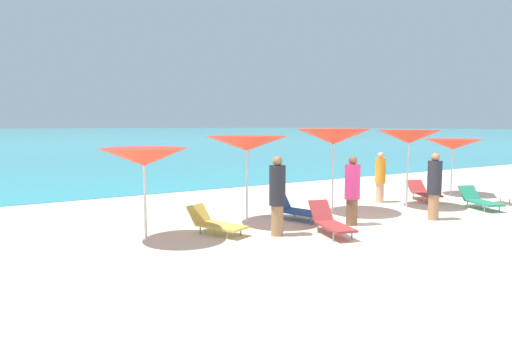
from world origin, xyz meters
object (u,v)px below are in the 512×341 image
(umbrella_2, at_px, (334,137))
(umbrella_4, at_px, (453,144))
(lounge_chair_0, at_px, (330,221))
(lounge_chair_2, at_px, (215,223))
(lounge_chair_3, at_px, (423,191))
(beachgoer_2, at_px, (277,194))
(lounge_chair_5, at_px, (479,200))
(beachgoer_1, at_px, (352,189))
(umbrella_1, at_px, (247,143))
(lounge_chair_4, at_px, (510,195))
(umbrella_0, at_px, (144,157))
(beachgoer_3, at_px, (434,185))
(beachgoer_0, at_px, (380,176))
(umbrella_3, at_px, (409,137))
(lounge_chair_1, at_px, (297,209))

(umbrella_2, height_order, umbrella_4, umbrella_2)
(lounge_chair_0, relative_size, lounge_chair_2, 1.05)
(umbrella_2, bearing_deg, lounge_chair_3, 0.60)
(lounge_chair_2, xyz_separation_m, beachgoer_2, (1.11, -0.91, 0.70))
(lounge_chair_5, xyz_separation_m, beachgoer_1, (-4.83, 0.39, 0.64))
(umbrella_1, bearing_deg, lounge_chair_4, -13.69)
(umbrella_4, bearing_deg, umbrella_0, -177.46)
(lounge_chair_2, distance_m, beachgoer_3, 5.88)
(beachgoer_2, bearing_deg, lounge_chair_2, -164.64)
(lounge_chair_4, bearing_deg, lounge_chair_2, 174.92)
(beachgoer_0, bearing_deg, lounge_chair_4, -78.77)
(umbrella_2, distance_m, beachgoer_2, 3.34)
(lounge_chair_4, bearing_deg, umbrella_0, 175.30)
(umbrella_3, xyz_separation_m, lounge_chair_5, (1.65, -1.33, -1.88))
(lounge_chair_4, bearing_deg, beachgoer_2, 179.77)
(beachgoer_3, bearing_deg, umbrella_1, -145.30)
(umbrella_1, relative_size, beachgoer_0, 1.39)
(beachgoer_0, xyz_separation_m, beachgoer_2, (-5.35, -1.88, 0.10))
(umbrella_3, height_order, lounge_chair_5, umbrella_3)
(beachgoer_1, bearing_deg, umbrella_2, -120.46)
(beachgoer_2, bearing_deg, umbrella_0, -147.39)
(beachgoer_3, bearing_deg, lounge_chair_2, -135.65)
(lounge_chair_1, bearing_deg, umbrella_0, 163.93)
(lounge_chair_4, height_order, lounge_chair_5, lounge_chair_4)
(umbrella_0, bearing_deg, umbrella_3, -1.76)
(beachgoer_1, bearing_deg, beachgoer_2, -9.58)
(umbrella_2, bearing_deg, umbrella_4, 2.69)
(beachgoer_3, bearing_deg, lounge_chair_5, 67.65)
(umbrella_4, xyz_separation_m, lounge_chair_1, (-7.24, -0.43, -1.54))
(lounge_chair_1, relative_size, beachgoer_2, 0.92)
(lounge_chair_1, bearing_deg, umbrella_1, 151.93)
(lounge_chair_0, xyz_separation_m, lounge_chair_3, (5.72, 1.90, 0.01))
(lounge_chair_0, bearing_deg, beachgoer_2, 168.74)
(umbrella_0, relative_size, beachgoer_3, 1.13)
(umbrella_0, bearing_deg, beachgoer_3, -14.58)
(umbrella_0, relative_size, umbrella_1, 0.88)
(lounge_chair_0, height_order, lounge_chair_5, lounge_chair_0)
(lounge_chair_1, relative_size, beachgoer_1, 0.96)
(lounge_chair_4, bearing_deg, lounge_chair_1, 169.80)
(umbrella_2, distance_m, beachgoer_3, 2.95)
(umbrella_0, height_order, umbrella_1, umbrella_1)
(lounge_chair_0, height_order, beachgoer_0, beachgoer_0)
(umbrella_1, height_order, beachgoer_2, umbrella_1)
(lounge_chair_3, bearing_deg, umbrella_0, -150.83)
(beachgoer_0, bearing_deg, beachgoer_1, 172.27)
(umbrella_4, height_order, lounge_chair_3, umbrella_4)
(umbrella_0, distance_m, lounge_chair_0, 4.40)
(lounge_chair_4, distance_m, lounge_chair_5, 1.44)
(umbrella_4, bearing_deg, lounge_chair_2, -176.02)
(lounge_chair_4, relative_size, beachgoer_1, 0.85)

